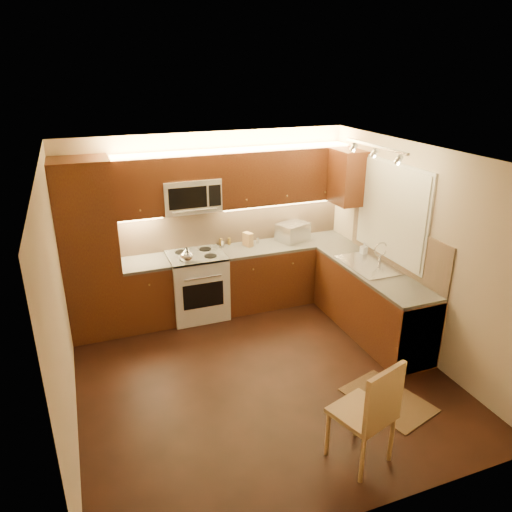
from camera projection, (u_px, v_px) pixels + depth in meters
name	position (u px, v px, depth m)	size (l,w,h in m)	color
floor	(261.00, 375.00, 5.57)	(4.00, 4.00, 0.01)	black
ceiling	(262.00, 157.00, 4.64)	(4.00, 4.00, 0.01)	beige
wall_back	(210.00, 222.00, 6.84)	(4.00, 0.01, 2.50)	#C7B091
wall_front	(366.00, 385.00, 3.37)	(4.00, 0.01, 2.50)	#C7B091
wall_left	(59.00, 307.00, 4.44)	(0.01, 4.00, 2.50)	#C7B091
wall_right	(417.00, 252.00, 5.77)	(0.01, 4.00, 2.50)	#C7B091
pantry	(90.00, 251.00, 6.07)	(0.70, 0.60, 2.30)	#46190F
base_cab_back_left	(147.00, 294.00, 6.56)	(0.62, 0.60, 0.86)	#46190F
counter_back_left	(144.00, 263.00, 6.39)	(0.62, 0.60, 0.04)	#353330
base_cab_back_right	(284.00, 273.00, 7.23)	(1.92, 0.60, 0.86)	#46190F
counter_back_right	(285.00, 244.00, 7.06)	(1.92, 0.60, 0.04)	#353330
base_cab_right	(371.00, 303.00, 6.32)	(0.60, 2.00, 0.86)	#46190F
counter_right	(374.00, 271.00, 6.15)	(0.60, 2.00, 0.04)	#353330
dishwasher	(404.00, 328.00, 5.71)	(0.58, 0.60, 0.84)	silver
backsplash_back	(233.00, 223.00, 6.97)	(3.30, 0.02, 0.60)	tan
backsplash_right	(396.00, 245.00, 6.13)	(0.02, 2.00, 0.60)	tan
upper_cab_back_left	(136.00, 187.00, 6.13)	(0.62, 0.35, 0.75)	#46190F
upper_cab_back_right	(283.00, 175.00, 6.80)	(1.92, 0.35, 0.75)	#46190F
upper_cab_bridge	(189.00, 166.00, 6.28)	(0.76, 0.35, 0.31)	#46190F
upper_cab_right_corner	(347.00, 177.00, 6.69)	(0.35, 0.50, 0.75)	#46190F
stove	(197.00, 285.00, 6.75)	(0.76, 0.65, 0.92)	silver
microwave	(190.00, 195.00, 6.41)	(0.76, 0.38, 0.44)	silver
window_frame	(392.00, 211.00, 6.11)	(0.03, 1.44, 1.24)	silver
window_blinds	(390.00, 211.00, 6.10)	(0.02, 1.36, 1.16)	silver
sink	(368.00, 260.00, 6.25)	(0.52, 0.86, 0.15)	silver
faucet	(381.00, 253.00, 6.28)	(0.20, 0.04, 0.30)	silver
track_light_bar	(375.00, 146.00, 5.52)	(0.04, 1.20, 0.03)	silver
kettle	(187.00, 255.00, 6.29)	(0.18, 0.18, 0.21)	silver
toaster_oven	(293.00, 232.00, 7.13)	(0.43, 0.33, 0.26)	silver
knife_block	(248.00, 239.00, 6.92)	(0.09, 0.14, 0.20)	#AA744C
spice_jar_a	(223.00, 244.00, 6.88)	(0.05, 0.05, 0.10)	silver
spice_jar_b	(221.00, 242.00, 6.95)	(0.05, 0.05, 0.10)	brown
spice_jar_c	(258.00, 240.00, 7.04)	(0.04, 0.04, 0.09)	silver
spice_jar_d	(229.00, 241.00, 6.99)	(0.05, 0.05, 0.10)	olive
soap_bottle	(364.00, 248.00, 6.61)	(0.08, 0.08, 0.18)	silver
rug	(388.00, 400.00, 5.14)	(0.60, 0.89, 0.01)	black
dining_chair	(362.00, 410.00, 4.22)	(0.46, 0.46, 1.05)	#AA744C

